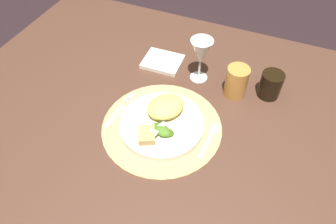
{
  "coord_description": "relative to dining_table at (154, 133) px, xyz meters",
  "views": [
    {
      "loc": [
        0.31,
        -0.62,
        1.47
      ],
      "look_at": [
        0.06,
        -0.02,
        0.73
      ],
      "focal_mm": 33.35,
      "sensor_mm": 36.0,
      "label": 1
    }
  ],
  "objects": [
    {
      "name": "dark_tumbler",
      "position": [
        0.34,
        0.2,
        0.18
      ],
      "size": [
        0.07,
        0.07,
        0.09
      ],
      "primitive_type": "cylinder",
      "color": "black",
      "rests_on": "dining_table"
    },
    {
      "name": "ground_plane",
      "position": [
        0.0,
        0.0,
        -0.57
      ],
      "size": [
        6.0,
        6.0,
        0.0
      ],
      "primitive_type": "plane",
      "color": "black"
    },
    {
      "name": "napkin",
      "position": [
        -0.06,
        0.22,
        0.15
      ],
      "size": [
        0.14,
        0.12,
        0.02
      ],
      "primitive_type": "cube",
      "rotation": [
        0.0,
        0.0,
        0.04
      ],
      "color": "white",
      "rests_on": "dining_table"
    },
    {
      "name": "bread_piece",
      "position": [
        0.04,
        -0.14,
        0.18
      ],
      "size": [
        0.07,
        0.07,
        0.02
      ],
      "primitive_type": "cube",
      "rotation": [
        0.0,
        0.0,
        5.17
      ],
      "color": "tan",
      "rests_on": "dinner_plate"
    },
    {
      "name": "salad_greens",
      "position": [
        0.07,
        -0.1,
        0.17
      ],
      "size": [
        0.09,
        0.07,
        0.02
      ],
      "color": "#395837",
      "rests_on": "dinner_plate"
    },
    {
      "name": "dinner_plate",
      "position": [
        0.06,
        -0.07,
        0.16
      ],
      "size": [
        0.26,
        0.26,
        0.02
      ],
      "primitive_type": "cylinder",
      "color": "silver",
      "rests_on": "placemat"
    },
    {
      "name": "wine_glass",
      "position": [
        0.09,
        0.19,
        0.25
      ],
      "size": [
        0.08,
        0.08,
        0.16
      ],
      "color": "silver",
      "rests_on": "dining_table"
    },
    {
      "name": "pasta_serving",
      "position": [
        0.06,
        -0.02,
        0.19
      ],
      "size": [
        0.15,
        0.15,
        0.04
      ],
      "primitive_type": "ellipsoid",
      "rotation": [
        0.0,
        0.0,
        4.16
      ],
      "color": "#E5D05E",
      "rests_on": "dinner_plate"
    },
    {
      "name": "amber_tumbler",
      "position": [
        0.23,
        0.16,
        0.19
      ],
      "size": [
        0.07,
        0.07,
        0.11
      ],
      "primitive_type": "cylinder",
      "color": "#C5843B",
      "rests_on": "dining_table"
    },
    {
      "name": "fork",
      "position": [
        -0.09,
        -0.07,
        0.15
      ],
      "size": [
        0.02,
        0.17,
        0.0
      ],
      "color": "silver",
      "rests_on": "placemat"
    },
    {
      "name": "spoon",
      "position": [
        0.21,
        -0.04,
        0.15
      ],
      "size": [
        0.03,
        0.14,
        0.01
      ],
      "color": "silver",
      "rests_on": "placemat"
    },
    {
      "name": "placemat",
      "position": [
        0.06,
        -0.07,
        0.14
      ],
      "size": [
        0.37,
        0.37,
        0.01
      ],
      "primitive_type": "cylinder",
      "color": "tan",
      "rests_on": "dining_table"
    },
    {
      "name": "dining_table",
      "position": [
        0.0,
        0.0,
        0.0
      ],
      "size": [
        1.38,
        1.09,
        0.71
      ],
      "color": "#4D3124",
      "rests_on": "ground"
    }
  ]
}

